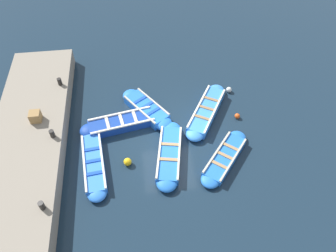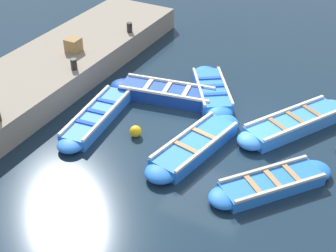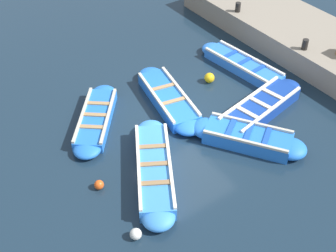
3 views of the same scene
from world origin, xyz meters
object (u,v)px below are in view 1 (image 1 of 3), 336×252
(boat_broadside, at_px, (146,109))
(boat_tucked, at_px, (94,163))
(buoy_yellow_far, at_px, (128,162))
(boat_end_of_row, at_px, (122,123))
(bollard_mid_south, at_px, (42,205))
(buoy_white_drifting, at_px, (237,116))
(boat_inner_gap, at_px, (225,158))
(boat_far_corner, at_px, (206,111))
(bollard_north, at_px, (60,82))
(wooden_crate, at_px, (35,116))
(boat_outer_left, at_px, (169,154))
(buoy_orange_near, at_px, (229,90))
(bollard_mid_north, at_px, (52,134))

(boat_broadside, relative_size, boat_tucked, 0.85)
(buoy_yellow_far, bearing_deg, boat_tucked, -4.26)
(boat_end_of_row, distance_m, bollard_mid_south, 5.11)
(boat_tucked, distance_m, boat_end_of_row, 2.38)
(boat_broadside, height_order, boat_tucked, boat_broadside)
(boat_broadside, xyz_separation_m, buoy_white_drifting, (-4.16, 0.91, -0.08))
(boat_inner_gap, bearing_deg, boat_far_corner, -85.31)
(boat_broadside, distance_m, bollard_north, 4.34)
(wooden_crate, xyz_separation_m, buoy_yellow_far, (-3.76, 2.23, -0.87))
(buoy_yellow_far, bearing_deg, buoy_white_drifting, -158.82)
(boat_far_corner, xyz_separation_m, boat_outer_left, (2.04, 2.27, -0.02))
(bollard_north, bearing_deg, boat_inner_gap, 145.76)
(boat_far_corner, xyz_separation_m, bollard_mid_south, (6.76, 4.48, 0.79))
(boat_inner_gap, relative_size, bollard_mid_south, 8.75)
(boat_far_corner, relative_size, buoy_orange_near, 13.68)
(buoy_white_drifting, bearing_deg, bollard_mid_north, 5.62)
(boat_broadside, height_order, wooden_crate, wooden_crate)
(boat_inner_gap, height_order, buoy_yellow_far, boat_inner_gap)
(bollard_north, xyz_separation_m, bollard_mid_south, (0.00, 6.52, 0.00))
(boat_broadside, xyz_separation_m, boat_end_of_row, (1.19, 0.77, -0.00))
(boat_end_of_row, bearing_deg, boat_outer_left, 133.97)
(buoy_orange_near, distance_m, buoy_white_drifting, 1.81)
(bollard_mid_south, height_order, buoy_white_drifting, bollard_mid_south)
(boat_far_corner, distance_m, wooden_crate, 7.60)
(boat_far_corner, bearing_deg, boat_outer_left, 48.02)
(boat_far_corner, bearing_deg, boat_broadside, -10.09)
(bollard_north, height_order, bollard_mid_south, same)
(boat_far_corner, height_order, bollard_north, bollard_north)
(boat_broadside, height_order, buoy_yellow_far, boat_broadside)
(bollard_mid_north, height_order, buoy_orange_near, bollard_mid_north)
(buoy_orange_near, bearing_deg, buoy_white_drifting, 88.35)
(bollard_mid_north, bearing_deg, boat_outer_left, 167.47)
(buoy_white_drifting, bearing_deg, boat_far_corner, -16.79)
(boat_end_of_row, xyz_separation_m, buoy_white_drifting, (-5.35, 0.15, -0.08))
(wooden_crate, height_order, buoy_orange_near, wooden_crate)
(boat_end_of_row, xyz_separation_m, bollard_north, (2.79, -2.31, 0.78))
(bollard_mid_south, distance_m, buoy_white_drifting, 9.14)
(wooden_crate, xyz_separation_m, buoy_white_drifting, (-8.94, 0.22, -0.91))
(bollard_mid_north, bearing_deg, buoy_white_drifting, -174.38)
(bollard_north, relative_size, buoy_orange_near, 1.27)
(bollard_mid_north, xyz_separation_m, buoy_white_drifting, (-8.14, -0.80, -0.86))
(boat_far_corner, distance_m, buoy_orange_near, 2.00)
(bollard_north, height_order, wooden_crate, wooden_crate)
(bollard_mid_north, bearing_deg, boat_end_of_row, -161.25)
(boat_inner_gap, distance_m, bollard_mid_north, 7.18)
(boat_end_of_row, relative_size, buoy_white_drifting, 15.71)
(boat_far_corner, distance_m, boat_broadside, 2.82)
(boat_tucked, distance_m, bollard_mid_south, 2.80)
(boat_outer_left, bearing_deg, boat_inner_gap, 168.95)
(boat_end_of_row, bearing_deg, boat_far_corner, -176.06)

